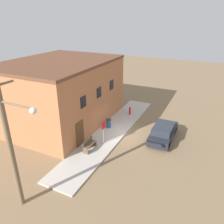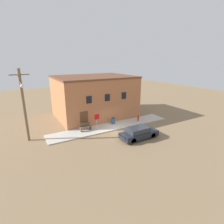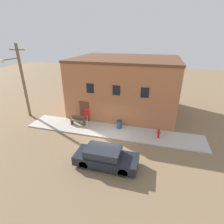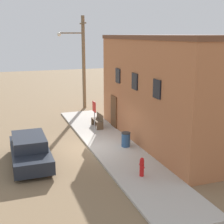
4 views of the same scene
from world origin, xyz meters
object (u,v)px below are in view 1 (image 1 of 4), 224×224
Objects in this scene: utility_pole at (11,143)px; parked_car at (163,132)px; bench at (89,145)px; fire_hydrant at (130,110)px; trash_bin at (109,123)px; stop_sign at (103,128)px.

utility_pole is 1.76× the size of parked_car.
fire_hydrant is at bearing -2.97° from bench.
utility_pole is (-10.34, 0.27, 3.55)m from trash_bin.
stop_sign is 3.15m from trash_bin.
trash_bin is 5.16m from parked_car.
trash_bin is 0.11× the size of utility_pole.
fire_hydrant is at bearing -11.46° from trash_bin.
utility_pole is 12.39m from parked_car.
parked_car reaches higher than trash_bin.
stop_sign reaches higher than trash_bin.
parked_car is (10.60, -5.42, -3.43)m from utility_pole.
parked_car is (3.08, -4.19, -0.89)m from stop_sign.
fire_hydrant is 0.63× the size of bench.
bench is 6.49m from parked_car.
utility_pole is at bearing 174.42° from bench.
parked_car is at bearing -53.68° from stop_sign.
stop_sign reaches higher than fire_hydrant.
trash_bin is at bearing 18.67° from stop_sign.
utility_pole is (-14.00, 1.01, 3.53)m from fire_hydrant.
parked_car reaches higher than fire_hydrant.
stop_sign reaches higher than bench.
trash_bin is at bearing -1.50° from utility_pole.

